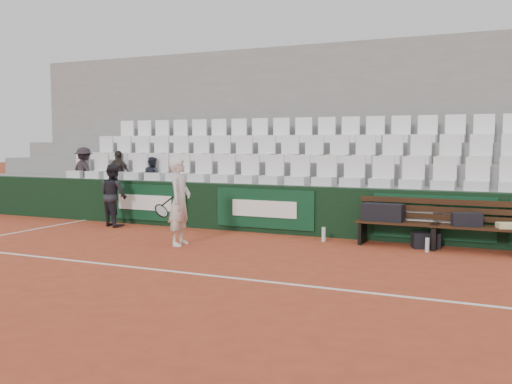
% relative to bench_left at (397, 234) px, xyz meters
% --- Properties ---
extents(ground, '(80.00, 80.00, 0.00)m').
position_rel_bench_left_xyz_m(ground, '(-2.61, -3.50, -0.23)').
color(ground, '#AA4226').
rests_on(ground, ground).
extents(court_baseline, '(18.00, 0.06, 0.01)m').
position_rel_bench_left_xyz_m(court_baseline, '(-2.61, -3.50, -0.22)').
color(court_baseline, white).
rests_on(court_baseline, ground).
extents(back_barrier, '(18.00, 0.34, 1.00)m').
position_rel_bench_left_xyz_m(back_barrier, '(-2.55, 0.49, 0.28)').
color(back_barrier, black).
rests_on(back_barrier, ground).
extents(grandstand_tier_front, '(18.00, 0.95, 1.00)m').
position_rel_bench_left_xyz_m(grandstand_tier_front, '(-2.61, 1.12, 0.28)').
color(grandstand_tier_front, gray).
rests_on(grandstand_tier_front, ground).
extents(grandstand_tier_mid, '(18.00, 0.95, 1.45)m').
position_rel_bench_left_xyz_m(grandstand_tier_mid, '(-2.61, 2.07, 0.50)').
color(grandstand_tier_mid, gray).
rests_on(grandstand_tier_mid, ground).
extents(grandstand_tier_back, '(18.00, 0.95, 1.90)m').
position_rel_bench_left_xyz_m(grandstand_tier_back, '(-2.61, 3.02, 0.72)').
color(grandstand_tier_back, gray).
rests_on(grandstand_tier_back, ground).
extents(grandstand_rear_wall, '(18.00, 0.30, 4.40)m').
position_rel_bench_left_xyz_m(grandstand_rear_wall, '(-2.61, 3.65, 1.98)').
color(grandstand_rear_wall, gray).
rests_on(grandstand_rear_wall, ground).
extents(seat_row_front, '(11.90, 0.44, 0.63)m').
position_rel_bench_left_xyz_m(seat_row_front, '(-2.61, 0.95, 1.09)').
color(seat_row_front, white).
rests_on(seat_row_front, grandstand_tier_front).
extents(seat_row_mid, '(11.90, 0.44, 0.63)m').
position_rel_bench_left_xyz_m(seat_row_mid, '(-2.61, 1.90, 1.54)').
color(seat_row_mid, white).
rests_on(seat_row_mid, grandstand_tier_mid).
extents(seat_row_back, '(11.90, 0.44, 0.63)m').
position_rel_bench_left_xyz_m(seat_row_back, '(-2.61, 2.85, 1.99)').
color(seat_row_back, white).
rests_on(seat_row_back, grandstand_tier_back).
extents(bench_left, '(1.50, 0.56, 0.45)m').
position_rel_bench_left_xyz_m(bench_left, '(0.00, 0.00, 0.00)').
color(bench_left, '#361E10').
rests_on(bench_left, ground).
extents(bench_right, '(1.50, 0.56, 0.45)m').
position_rel_bench_left_xyz_m(bench_right, '(1.33, -0.04, 0.00)').
color(bench_right, '#341C0F').
rests_on(bench_right, ground).
extents(sports_bag_left, '(0.76, 0.34, 0.32)m').
position_rel_bench_left_xyz_m(sports_bag_left, '(-0.28, -0.01, 0.39)').
color(sports_bag_left, black).
rests_on(sports_bag_left, bench_left).
extents(sports_bag_right, '(0.54, 0.37, 0.23)m').
position_rel_bench_left_xyz_m(sports_bag_right, '(1.20, -0.05, 0.34)').
color(sports_bag_right, black).
rests_on(sports_bag_right, bench_right).
extents(towel, '(0.40, 0.34, 0.09)m').
position_rel_bench_left_xyz_m(towel, '(1.85, -0.06, 0.27)').
color(towel, beige).
rests_on(towel, bench_right).
extents(sports_bag_ground, '(0.54, 0.44, 0.28)m').
position_rel_bench_left_xyz_m(sports_bag_ground, '(0.51, -0.02, -0.08)').
color(sports_bag_ground, black).
rests_on(sports_bag_ground, ground).
extents(water_bottle_near, '(0.08, 0.08, 0.28)m').
position_rel_bench_left_xyz_m(water_bottle_near, '(-1.38, -0.12, -0.09)').
color(water_bottle_near, silver).
rests_on(water_bottle_near, ground).
extents(water_bottle_far, '(0.07, 0.07, 0.25)m').
position_rel_bench_left_xyz_m(water_bottle_far, '(0.59, -0.41, -0.10)').
color(water_bottle_far, silver).
rests_on(water_bottle_far, ground).
extents(tennis_player, '(0.74, 0.65, 1.63)m').
position_rel_bench_left_xyz_m(tennis_player, '(-3.69, -1.59, 0.59)').
color(tennis_player, silver).
rests_on(tennis_player, ground).
extents(ball_kid, '(0.83, 0.75, 1.42)m').
position_rel_bench_left_xyz_m(ball_kid, '(-6.36, -0.13, 0.48)').
color(ball_kid, black).
rests_on(ball_kid, ground).
extents(spectator_a, '(0.88, 0.64, 1.23)m').
position_rel_bench_left_xyz_m(spectator_a, '(-8.17, 1.00, 1.39)').
color(spectator_a, '#271F25').
rests_on(spectator_a, grandstand_tier_front).
extents(spectator_b, '(0.68, 0.30, 1.15)m').
position_rel_bench_left_xyz_m(spectator_b, '(-7.08, 1.00, 1.35)').
color(spectator_b, '#2F2A26').
rests_on(spectator_b, grandstand_tier_front).
extents(spectator_c, '(0.60, 0.54, 1.01)m').
position_rel_bench_left_xyz_m(spectator_c, '(-6.07, 1.00, 1.28)').
color(spectator_c, '#1F242F').
rests_on(spectator_c, grandstand_tier_front).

